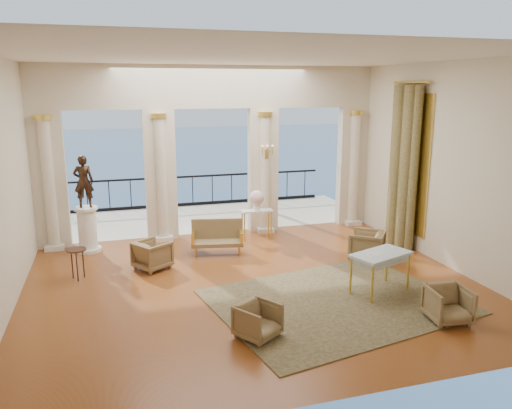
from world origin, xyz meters
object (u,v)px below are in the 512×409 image
object	(u,v)px
pedestal	(87,230)
side_table	(77,253)
armchair_c	(367,244)
statue	(84,181)
console_table	(257,215)
settee	(217,237)
armchair_d	(152,253)
game_table	(381,257)
armchair_b	(449,303)
armchair_a	(258,319)

from	to	relation	value
pedestal	side_table	bearing A→B (deg)	-94.77
side_table	armchair_c	bearing A→B (deg)	-5.94
statue	console_table	size ratio (longest dim) A/B	1.52
settee	statue	xyz separation A→B (m)	(-3.01, 1.03, 1.34)
pedestal	console_table	world-z (taller)	pedestal
armchair_d	side_table	size ratio (longest dim) A/B	1.06
armchair_d	statue	world-z (taller)	statue
game_table	statue	size ratio (longest dim) A/B	1.05
armchair_b	settee	bearing A→B (deg)	130.10
armchair_b	side_table	distance (m)	7.31
armchair_b	pedestal	xyz separation A→B (m)	(-6.04, 5.75, 0.19)
statue	armchair_a	bearing A→B (deg)	121.35
pedestal	statue	distance (m)	1.21
armchair_b	game_table	bearing A→B (deg)	115.71
armchair_a	side_table	world-z (taller)	side_table
armchair_b	armchair_d	distance (m)	6.16
armchair_b	console_table	bearing A→B (deg)	115.10
armchair_d	side_table	distance (m)	1.59
game_table	armchair_a	bearing A→B (deg)	-179.24
armchair_c	pedestal	distance (m)	6.74
armchair_a	statue	xyz separation A→B (m)	(-2.74, 5.37, 1.43)
armchair_d	settee	world-z (taller)	settee
side_table	armchair_a	bearing A→B (deg)	-50.27
armchair_a	settee	size ratio (longest dim) A/B	0.48
armchair_b	settee	world-z (taller)	settee
armchair_a	armchair_b	distance (m)	3.32
armchair_a	armchair_d	bearing A→B (deg)	76.67
armchair_d	settee	bearing A→B (deg)	-101.23
armchair_c	game_table	bearing A→B (deg)	17.21
armchair_d	pedestal	world-z (taller)	pedestal
console_table	statue	bearing A→B (deg)	179.10
armchair_c	armchair_d	distance (m)	4.90
armchair_a	pedestal	size ratio (longest dim) A/B	0.56
armchair_d	statue	xyz separation A→B (m)	(-1.41, 1.69, 1.39)
armchair_c	settee	size ratio (longest dim) A/B	0.59
console_table	armchair_a	bearing A→B (deg)	-104.85
pedestal	game_table	bearing A→B (deg)	-37.69
console_table	armchair_b	bearing A→B (deg)	-70.81
armchair_a	armchair_c	size ratio (longest dim) A/B	0.81
console_table	pedestal	bearing A→B (deg)	179.10
game_table	statue	world-z (taller)	statue
pedestal	side_table	size ratio (longest dim) A/B	1.69
armchair_a	armchair_c	distance (m)	4.49
settee	game_table	bearing A→B (deg)	-40.91
console_table	side_table	bearing A→B (deg)	-157.49
pedestal	statue	xyz separation A→B (m)	(0.00, -0.00, 1.21)
armchair_b	pedestal	size ratio (longest dim) A/B	0.61
statue	armchair_c	bearing A→B (deg)	162.09
statue	side_table	distance (m)	2.22
armchair_c	side_table	distance (m)	6.43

